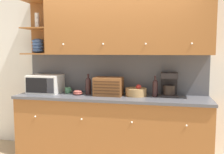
# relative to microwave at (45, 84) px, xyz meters

# --- Properties ---
(ground_plane) EXTENTS (24.00, 24.00, 0.00)m
(ground_plane) POSITION_rel_microwave_xyz_m (1.09, 0.22, -1.08)
(ground_plane) COLOR tan
(wall_back) EXTENTS (5.25, 0.06, 2.60)m
(wall_back) POSITION_rel_microwave_xyz_m (1.09, 0.25, 0.22)
(wall_back) COLOR silver
(wall_back) RESTS_ON ground_plane
(counter_unit) EXTENTS (2.87, 0.62, 0.94)m
(counter_unit) POSITION_rel_microwave_xyz_m (1.09, -0.08, -0.61)
(counter_unit) COLOR #935628
(counter_unit) RESTS_ON ground_plane
(backsplash_panel) EXTENTS (2.85, 0.01, 0.61)m
(backsplash_panel) POSITION_rel_microwave_xyz_m (1.09, 0.22, 0.16)
(backsplash_panel) COLOR #4C4C51
(backsplash_panel) RESTS_ON counter_unit
(upper_cabinets) EXTENTS (2.85, 0.40, 0.85)m
(upper_cabinets) POSITION_rel_microwave_xyz_m (1.25, 0.03, 0.89)
(upper_cabinets) COLOR #935628
(upper_cabinets) RESTS_ON backsplash_panel
(microwave) EXTENTS (0.50, 0.40, 0.29)m
(microwave) POSITION_rel_microwave_xyz_m (0.00, 0.00, 0.00)
(microwave) COLOR silver
(microwave) RESTS_ON counter_unit
(mug) EXTENTS (0.10, 0.09, 0.09)m
(mug) POSITION_rel_microwave_xyz_m (0.36, 0.05, -0.10)
(mug) COLOR #4C845B
(mug) RESTS_ON counter_unit
(bowl_stack_on_counter) EXTENTS (0.14, 0.14, 0.07)m
(bowl_stack_on_counter) POSITION_rel_microwave_xyz_m (0.57, -0.07, -0.11)
(bowl_stack_on_counter) COLOR #9E473D
(bowl_stack_on_counter) RESTS_ON counter_unit
(second_wine_bottle) EXTENTS (0.08, 0.08, 0.32)m
(second_wine_bottle) POSITION_rel_microwave_xyz_m (0.72, -0.02, 0.00)
(second_wine_bottle) COLOR black
(second_wine_bottle) RESTS_ON counter_unit
(bread_box) EXTENTS (0.42, 0.27, 0.27)m
(bread_box) POSITION_rel_microwave_xyz_m (1.04, -0.04, -0.01)
(bread_box) COLOR brown
(bread_box) RESTS_ON counter_unit
(fruit_basket) EXTENTS (0.32, 0.32, 0.18)m
(fruit_basket) POSITION_rel_microwave_xyz_m (1.45, 0.02, -0.08)
(fruit_basket) COLOR #A87F4C
(fruit_basket) RESTS_ON counter_unit
(wine_bottle) EXTENTS (0.08, 0.08, 0.31)m
(wine_bottle) POSITION_rel_microwave_xyz_m (1.73, 0.00, -0.00)
(wine_bottle) COLOR black
(wine_bottle) RESTS_ON counter_unit
(coffee_maker) EXTENTS (0.24, 0.25, 0.35)m
(coffee_maker) POSITION_rel_microwave_xyz_m (1.93, 0.09, 0.03)
(coffee_maker) COLOR black
(coffee_maker) RESTS_ON counter_unit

